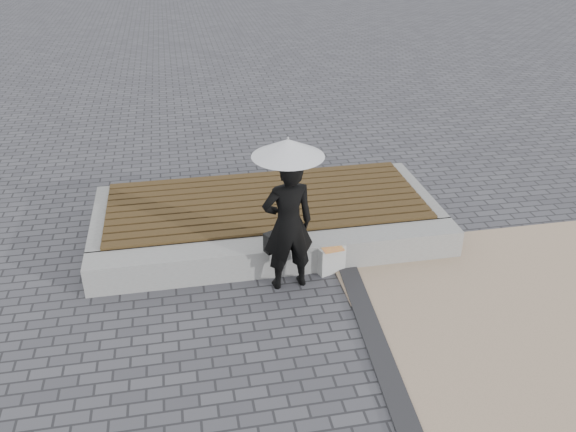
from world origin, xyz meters
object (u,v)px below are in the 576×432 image
object	(u,v)px
parasol	(288,148)
handbag	(278,240)
seating_ledge	(280,255)
canvas_tote	(331,259)
woman	(288,224)

from	to	relation	value
parasol	handbag	xyz separation A→B (m)	(-0.08, 0.23, -1.35)
seating_ledge	canvas_tote	size ratio (longest dim) A/B	13.04
handbag	canvas_tote	world-z (taller)	handbag
handbag	woman	bearing A→B (deg)	-94.22
woman	canvas_tote	size ratio (longest dim) A/B	4.61
seating_ledge	parasol	xyz separation A→B (m)	(0.03, -0.40, 1.68)
seating_ledge	canvas_tote	bearing A→B (deg)	-18.13
canvas_tote	handbag	bearing A→B (deg)	157.81
parasol	seating_ledge	bearing A→B (deg)	94.69
woman	handbag	distance (m)	0.43
woman	parasol	distance (m)	1.00
parasol	canvas_tote	bearing A→B (deg)	16.97
seating_ledge	woman	bearing A→B (deg)	-85.31
seating_ledge	handbag	xyz separation A→B (m)	(-0.05, -0.17, 0.33)
seating_ledge	canvas_tote	world-z (taller)	seating_ledge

